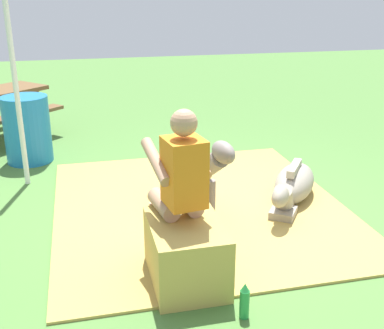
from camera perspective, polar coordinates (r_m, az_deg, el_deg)
ground_plane at (r=4.99m, az=3.43°, el=-6.08°), size 24.00×24.00×0.00m
hay_patch at (r=5.17m, az=0.83°, el=-4.90°), size 3.24×2.98×0.02m
hay_bale at (r=3.85m, az=-0.71°, el=-10.28°), size 0.77×0.55×0.50m
person_seated at (r=3.76m, az=-1.57°, el=-2.22°), size 0.70×0.48×1.38m
pony_standing at (r=4.88m, az=0.22°, el=0.51°), size 1.33×0.51×0.92m
pony_lying at (r=5.35m, az=11.71°, el=-2.40°), size 1.25×1.00×0.42m
soda_bottle at (r=3.55m, az=6.18°, el=-15.64°), size 0.07×0.07×0.28m
water_barrel at (r=6.75m, az=-18.76°, el=3.93°), size 0.60×0.60×0.88m
tent_pole_right at (r=5.80m, az=-19.92°, el=8.22°), size 0.06×0.06×2.24m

